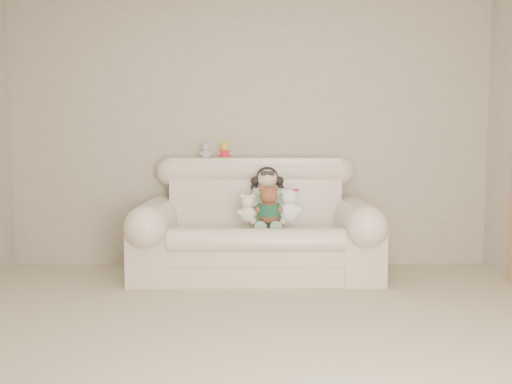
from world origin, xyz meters
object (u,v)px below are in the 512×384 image
object	(u,v)px
seated_child	(267,197)
white_cat	(289,202)
sofa	(256,218)
brown_teddy	(269,201)
cream_teddy	(248,205)

from	to	relation	value
seated_child	white_cat	size ratio (longest dim) A/B	1.61
sofa	seated_child	distance (m)	0.22
brown_teddy	cream_teddy	xyz separation A→B (m)	(-0.18, 0.03, -0.04)
seated_child	brown_teddy	bearing A→B (deg)	-91.36
white_cat	seated_child	bearing A→B (deg)	134.94
sofa	brown_teddy	size ratio (longest dim) A/B	5.72
cream_teddy	seated_child	bearing A→B (deg)	60.69
white_cat	brown_teddy	bearing A→B (deg)	-165.06
seated_child	cream_teddy	size ratio (longest dim) A/B	1.95
brown_teddy	cream_teddy	world-z (taller)	brown_teddy
sofa	cream_teddy	size ratio (longest dim) A/B	7.50
white_cat	cream_teddy	world-z (taller)	white_cat
sofa	cream_teddy	world-z (taller)	sofa
brown_teddy	cream_teddy	size ratio (longest dim) A/B	1.31
cream_teddy	sofa	bearing A→B (deg)	71.64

